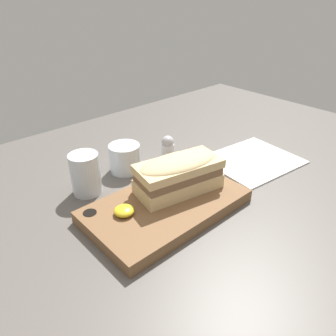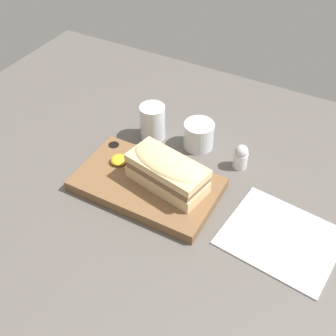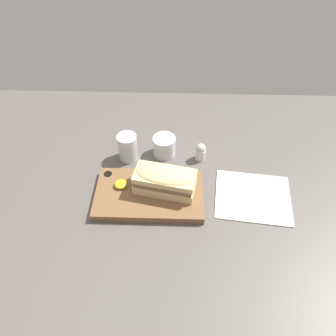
{
  "view_description": "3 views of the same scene",
  "coord_description": "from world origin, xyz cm",
  "px_view_note": "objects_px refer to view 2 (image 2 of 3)",
  "views": [
    {
      "loc": [
        -43.16,
        -42.82,
        41.68
      ],
      "look_at": [
        -5.77,
        -1.51,
        10.15
      ],
      "focal_mm": 35.0,
      "sensor_mm": 36.0,
      "label": 1
    },
    {
      "loc": [
        27.14,
        -58.53,
        70.05
      ],
      "look_at": [
        -3.27,
        -2.62,
        9.73
      ],
      "focal_mm": 45.0,
      "sensor_mm": 36.0,
      "label": 2
    },
    {
      "loc": [
        -0.78,
        -63.52,
        78.37
      ],
      "look_at": [
        -2.82,
        1.57,
        9.39
      ],
      "focal_mm": 35.0,
      "sensor_mm": 36.0,
      "label": 3
    }
  ],
  "objects_px": {
    "water_glass": "(153,124)",
    "wine_glass": "(199,136)",
    "napkin": "(281,238)",
    "salt_shaker": "(241,156)",
    "serving_board": "(147,184)",
    "sandwich": "(167,170)"
  },
  "relations": [
    {
      "from": "serving_board",
      "to": "napkin",
      "type": "relative_size",
      "value": 1.32
    },
    {
      "from": "serving_board",
      "to": "salt_shaker",
      "type": "relative_size",
      "value": 5.02
    },
    {
      "from": "sandwich",
      "to": "salt_shaker",
      "type": "xyz_separation_m",
      "value": [
        0.11,
        0.15,
        -0.03
      ]
    },
    {
      "from": "water_glass",
      "to": "salt_shaker",
      "type": "distance_m",
      "value": 0.24
    },
    {
      "from": "water_glass",
      "to": "wine_glass",
      "type": "relative_size",
      "value": 1.23
    },
    {
      "from": "napkin",
      "to": "salt_shaker",
      "type": "bearing_deg",
      "value": 133.77
    },
    {
      "from": "serving_board",
      "to": "water_glass",
      "type": "distance_m",
      "value": 0.19
    },
    {
      "from": "water_glass",
      "to": "salt_shaker",
      "type": "relative_size",
      "value": 1.46
    },
    {
      "from": "sandwich",
      "to": "wine_glass",
      "type": "bearing_deg",
      "value": 92.89
    },
    {
      "from": "sandwich",
      "to": "serving_board",
      "type": "bearing_deg",
      "value": -165.31
    },
    {
      "from": "serving_board",
      "to": "water_glass",
      "type": "height_order",
      "value": "water_glass"
    },
    {
      "from": "water_glass",
      "to": "salt_shaker",
      "type": "bearing_deg",
      "value": 0.18
    },
    {
      "from": "serving_board",
      "to": "salt_shaker",
      "type": "distance_m",
      "value": 0.23
    },
    {
      "from": "water_glass",
      "to": "napkin",
      "type": "height_order",
      "value": "water_glass"
    },
    {
      "from": "sandwich",
      "to": "napkin",
      "type": "relative_size",
      "value": 0.78
    },
    {
      "from": "wine_glass",
      "to": "napkin",
      "type": "relative_size",
      "value": 0.31
    },
    {
      "from": "wine_glass",
      "to": "salt_shaker",
      "type": "height_order",
      "value": "wine_glass"
    },
    {
      "from": "sandwich",
      "to": "napkin",
      "type": "bearing_deg",
      "value": -0.73
    },
    {
      "from": "sandwich",
      "to": "water_glass",
      "type": "distance_m",
      "value": 0.2
    },
    {
      "from": "water_glass",
      "to": "wine_glass",
      "type": "distance_m",
      "value": 0.12
    },
    {
      "from": "serving_board",
      "to": "wine_glass",
      "type": "bearing_deg",
      "value": 78.83
    },
    {
      "from": "serving_board",
      "to": "napkin",
      "type": "height_order",
      "value": "serving_board"
    }
  ]
}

